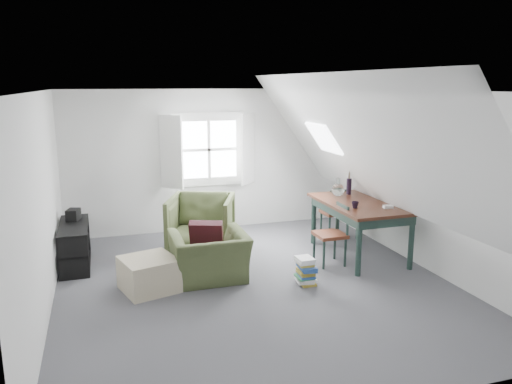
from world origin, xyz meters
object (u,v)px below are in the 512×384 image
object	(u,v)px
dining_chair_near	(332,233)
armchair_near	(210,279)
ottoman	(149,274)
armchair_far	(202,251)
dining_chair_far	(335,212)
magazine_stack	(306,271)
dining_table	(360,209)
media_shelf	(75,248)

from	to	relation	value
dining_chair_near	armchair_near	bearing A→B (deg)	-106.41
ottoman	armchair_far	bearing A→B (deg)	53.93
armchair_near	ottoman	size ratio (longest dim) A/B	1.55
armchair_near	armchair_far	xyz separation A→B (m)	(0.13, 1.19, 0.00)
dining_chair_far	dining_chair_near	distance (m)	1.30
ottoman	magazine_stack	world-z (taller)	ottoman
ottoman	dining_table	distance (m)	3.26
ottoman	media_shelf	distance (m)	1.52
armchair_far	ottoman	distance (m)	1.62
armchair_near	armchair_far	world-z (taller)	armchair_far
magazine_stack	dining_chair_near	bearing A→B (deg)	41.62
armchair_far	ottoman	size ratio (longest dim) A/B	1.54
armchair_near	dining_table	world-z (taller)	dining_table
media_shelf	dining_chair_near	bearing A→B (deg)	-13.28
magazine_stack	dining_chair_far	bearing A→B (deg)	53.48
armchair_near	dining_table	bearing A→B (deg)	-173.57
armchair_near	magazine_stack	distance (m)	1.30
magazine_stack	armchair_far	bearing A→B (deg)	121.22
dining_chair_far	magazine_stack	size ratio (longest dim) A/B	2.42
ottoman	armchair_near	bearing A→B (deg)	7.57
armchair_far	dining_chair_near	distance (m)	2.10
armchair_far	dining_chair_near	bearing A→B (deg)	-11.90
armchair_near	armchair_far	size ratio (longest dim) A/B	1.01
armchair_near	media_shelf	size ratio (longest dim) A/B	0.83
dining_chair_far	ottoman	bearing A→B (deg)	24.53
armchair_far	dining_chair_near	world-z (taller)	dining_chair_near
armchair_near	dining_table	distance (m)	2.51
media_shelf	armchair_far	bearing A→B (deg)	5.89
armchair_far	dining_chair_far	distance (m)	2.36
dining_chair_far	dining_table	bearing A→B (deg)	88.73
dining_chair_far	magazine_stack	world-z (taller)	dining_chair_far
dining_chair_far	armchair_near	bearing A→B (deg)	28.74
dining_chair_far	dining_chair_near	xyz separation A→B (m)	(-0.62, -1.14, 0.01)
dining_chair_near	media_shelf	bearing A→B (deg)	-124.25
dining_table	magazine_stack	xyz separation A→B (m)	(-1.21, -0.80, -0.55)
media_shelf	magazine_stack	world-z (taller)	media_shelf
armchair_far	armchair_near	bearing A→B (deg)	-74.64
media_shelf	magazine_stack	xyz separation A→B (m)	(2.91, -1.62, -0.10)
dining_chair_far	media_shelf	xyz separation A→B (m)	(-4.19, -0.10, -0.18)
dining_chair_far	media_shelf	distance (m)	4.20
dining_table	dining_chair_far	bearing A→B (deg)	89.01
dining_table	media_shelf	distance (m)	4.23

